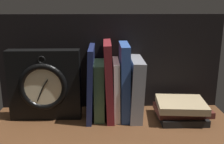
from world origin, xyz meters
The scene contains 10 objects.
ground_plane centered at (0.00, 0.00, -1.25)cm, with size 77.50×29.01×2.50cm, color #4C2D19.
back_panel centered at (0.00, 13.90, 16.53)cm, with size 77.50×1.20×33.06cm, color black.
book_navy_bierce centered at (-6.48, 5.29, 11.70)cm, with size 1.65×16.03×23.40cm, color #192147.
book_green_romantic centered at (-3.73, 5.29, 9.19)cm, with size 3.26×12.54×18.39cm, color #476B44.
book_maroon_dawkins centered at (-0.63, 5.29, 12.43)cm, with size 2.34×15.50×24.87cm, color maroon.
book_white_catcher centered at (1.77, 5.29, 9.47)cm, with size 1.86×13.66×18.94cm, color silver.
book_blue_modern centered at (4.40, 5.29, 12.14)cm, with size 2.80×14.07×24.28cm, color #2D4C8E.
book_gray_chess centered at (8.05, 5.29, 9.73)cm, with size 3.89×15.88×19.45cm, color gray.
framed_clock centered at (-21.15, 4.13, 11.36)cm, with size 22.68×5.86×22.68cm.
book_stack_side centered at (22.76, 1.81, 3.23)cm, with size 17.48×14.59×6.32cm.
Camera 1 is at (-2.07, -76.70, 37.51)cm, focal length 42.47 mm.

